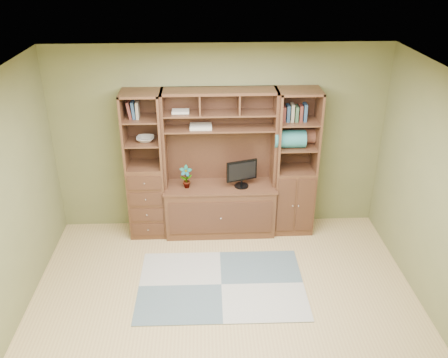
{
  "coord_description": "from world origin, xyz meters",
  "views": [
    {
      "loc": [
        -0.2,
        -4.02,
        3.72
      ],
      "look_at": [
        0.03,
        1.2,
        1.1
      ],
      "focal_mm": 38.0,
      "sensor_mm": 36.0,
      "label": 1
    }
  ],
  "objects_px": {
    "center_hutch": "(220,166)",
    "right_tower": "(295,164)",
    "left_tower": "(145,166)",
    "monitor": "(242,169)"
  },
  "relations": [
    {
      "from": "left_tower",
      "to": "center_hutch",
      "type": "bearing_deg",
      "value": -2.29
    },
    {
      "from": "monitor",
      "to": "center_hutch",
      "type": "bearing_deg",
      "value": 155.22
    },
    {
      "from": "right_tower",
      "to": "left_tower",
      "type": "bearing_deg",
      "value": 180.0
    },
    {
      "from": "center_hutch",
      "to": "right_tower",
      "type": "xyz_separation_m",
      "value": [
        1.02,
        0.04,
        0.0
      ]
    },
    {
      "from": "left_tower",
      "to": "monitor",
      "type": "distance_m",
      "value": 1.3
    },
    {
      "from": "center_hutch",
      "to": "left_tower",
      "type": "xyz_separation_m",
      "value": [
        -1.0,
        0.04,
        0.0
      ]
    },
    {
      "from": "left_tower",
      "to": "monitor",
      "type": "height_order",
      "value": "left_tower"
    },
    {
      "from": "center_hutch",
      "to": "right_tower",
      "type": "distance_m",
      "value": 1.03
    },
    {
      "from": "left_tower",
      "to": "monitor",
      "type": "relative_size",
      "value": 3.88
    },
    {
      "from": "left_tower",
      "to": "right_tower",
      "type": "bearing_deg",
      "value": 0.0
    }
  ]
}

